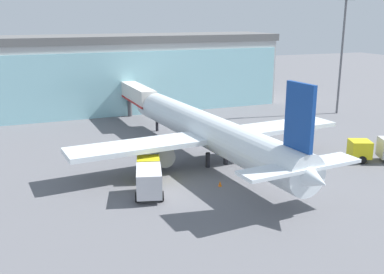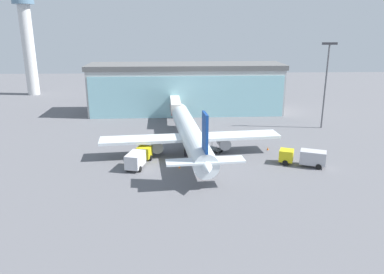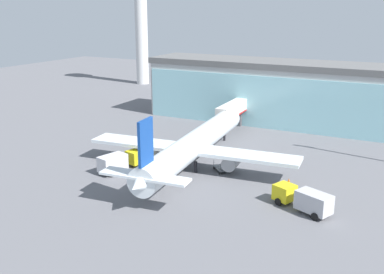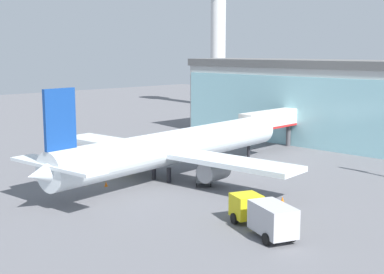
{
  "view_description": "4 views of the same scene",
  "coord_description": "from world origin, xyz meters",
  "px_view_note": "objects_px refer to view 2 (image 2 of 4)",
  "views": [
    {
      "loc": [
        -18.89,
        -38.02,
        15.86
      ],
      "look_at": [
        -1.57,
        7.21,
        2.61
      ],
      "focal_mm": 42.0,
      "sensor_mm": 36.0,
      "label": 1
    },
    {
      "loc": [
        -2.2,
        -57.74,
        22.27
      ],
      "look_at": [
        0.32,
        7.19,
        2.56
      ],
      "focal_mm": 35.0,
      "sensor_mm": 36.0,
      "label": 2
    },
    {
      "loc": [
        29.35,
        -49.76,
        22.97
      ],
      "look_at": [
        -1.1,
        7.65,
        4.11
      ],
      "focal_mm": 42.0,
      "sensor_mm": 36.0,
      "label": 3
    },
    {
      "loc": [
        42.91,
        -32.71,
        14.02
      ],
      "look_at": [
        1.78,
        7.26,
        4.67
      ],
      "focal_mm": 50.0,
      "sensor_mm": 36.0,
      "label": 4
    }
  ],
  "objects_px": {
    "jet_bridge": "(175,105)",
    "apron_light_mast": "(326,78)",
    "airplane": "(190,134)",
    "baggage_cart": "(214,149)",
    "safety_cone_wingtip": "(268,149)",
    "control_tower": "(27,33)",
    "safety_cone_nose": "(179,166)",
    "fuel_truck": "(304,157)",
    "catering_truck": "(138,157)"
  },
  "relations": [
    {
      "from": "jet_bridge",
      "to": "apron_light_mast",
      "type": "distance_m",
      "value": 33.71
    },
    {
      "from": "jet_bridge",
      "to": "airplane",
      "type": "height_order",
      "value": "airplane"
    },
    {
      "from": "airplane",
      "to": "baggage_cart",
      "type": "height_order",
      "value": "airplane"
    },
    {
      "from": "safety_cone_wingtip",
      "to": "control_tower",
      "type": "bearing_deg",
      "value": 137.09
    },
    {
      "from": "apron_light_mast",
      "to": "safety_cone_wingtip",
      "type": "distance_m",
      "value": 23.97
    },
    {
      "from": "airplane",
      "to": "safety_cone_nose",
      "type": "relative_size",
      "value": 68.92
    },
    {
      "from": "safety_cone_wingtip",
      "to": "airplane",
      "type": "bearing_deg",
      "value": -177.59
    },
    {
      "from": "jet_bridge",
      "to": "control_tower",
      "type": "relative_size",
      "value": 0.37
    },
    {
      "from": "airplane",
      "to": "safety_cone_nose",
      "type": "height_order",
      "value": "airplane"
    },
    {
      "from": "fuel_truck",
      "to": "control_tower",
      "type": "bearing_deg",
      "value": -22.67
    },
    {
      "from": "jet_bridge",
      "to": "control_tower",
      "type": "xyz_separation_m",
      "value": [
        -46.71,
        38.85,
        15.37
      ]
    },
    {
      "from": "catering_truck",
      "to": "apron_light_mast",
      "type": "bearing_deg",
      "value": -45.56
    },
    {
      "from": "baggage_cart",
      "to": "jet_bridge",
      "type": "bearing_deg",
      "value": 152.11
    },
    {
      "from": "control_tower",
      "to": "airplane",
      "type": "bearing_deg",
      "value": -50.47
    },
    {
      "from": "control_tower",
      "to": "safety_cone_wingtip",
      "type": "distance_m",
      "value": 89.15
    },
    {
      "from": "jet_bridge",
      "to": "apron_light_mast",
      "type": "height_order",
      "value": "apron_light_mast"
    },
    {
      "from": "apron_light_mast",
      "to": "catering_truck",
      "type": "xyz_separation_m",
      "value": [
        -38.49,
        -21.93,
        -9.56
      ]
    },
    {
      "from": "baggage_cart",
      "to": "safety_cone_wingtip",
      "type": "distance_m",
      "value": 9.93
    },
    {
      "from": "baggage_cart",
      "to": "airplane",
      "type": "bearing_deg",
      "value": -134.6
    },
    {
      "from": "jet_bridge",
      "to": "baggage_cart",
      "type": "xyz_separation_m",
      "value": [
        7.12,
        -20.86,
        -3.72
      ]
    },
    {
      "from": "control_tower",
      "to": "baggage_cart",
      "type": "relative_size",
      "value": 10.42
    },
    {
      "from": "catering_truck",
      "to": "jet_bridge",
      "type": "bearing_deg",
      "value": 2.57
    },
    {
      "from": "catering_truck",
      "to": "safety_cone_nose",
      "type": "relative_size",
      "value": 13.85
    },
    {
      "from": "catering_truck",
      "to": "baggage_cart",
      "type": "relative_size",
      "value": 2.43
    },
    {
      "from": "jet_bridge",
      "to": "catering_truck",
      "type": "distance_m",
      "value": 28.32
    },
    {
      "from": "safety_cone_nose",
      "to": "baggage_cart",
      "type": "bearing_deg",
      "value": 51.07
    },
    {
      "from": "safety_cone_wingtip",
      "to": "safety_cone_nose",
      "type": "bearing_deg",
      "value": -152.87
    },
    {
      "from": "fuel_truck",
      "to": "safety_cone_nose",
      "type": "relative_size",
      "value": 13.8
    },
    {
      "from": "control_tower",
      "to": "safety_cone_nose",
      "type": "height_order",
      "value": "control_tower"
    },
    {
      "from": "fuel_truck",
      "to": "safety_cone_nose",
      "type": "height_order",
      "value": "fuel_truck"
    },
    {
      "from": "jet_bridge",
      "to": "apron_light_mast",
      "type": "relative_size",
      "value": 0.65
    },
    {
      "from": "control_tower",
      "to": "apron_light_mast",
      "type": "xyz_separation_m",
      "value": [
        79.24,
        -44.47,
        -8.57
      ]
    },
    {
      "from": "airplane",
      "to": "fuel_truck",
      "type": "xyz_separation_m",
      "value": [
        18.37,
        -7.36,
        -1.92
      ]
    },
    {
      "from": "safety_cone_wingtip",
      "to": "apron_light_mast",
      "type": "bearing_deg",
      "value": 43.67
    },
    {
      "from": "control_tower",
      "to": "safety_cone_wingtip",
      "type": "bearing_deg",
      "value": -42.91
    },
    {
      "from": "airplane",
      "to": "fuel_truck",
      "type": "bearing_deg",
      "value": -117.77
    },
    {
      "from": "apron_light_mast",
      "to": "baggage_cart",
      "type": "xyz_separation_m",
      "value": [
        -25.42,
        -15.23,
        -10.52
      ]
    },
    {
      "from": "apron_light_mast",
      "to": "safety_cone_nose",
      "type": "xyz_separation_m",
      "value": [
        -31.82,
        -23.16,
        -10.75
      ]
    },
    {
      "from": "jet_bridge",
      "to": "airplane",
      "type": "distance_m",
      "value": 21.21
    },
    {
      "from": "jet_bridge",
      "to": "fuel_truck",
      "type": "height_order",
      "value": "jet_bridge"
    },
    {
      "from": "baggage_cart",
      "to": "safety_cone_nose",
      "type": "xyz_separation_m",
      "value": [
        -6.4,
        -7.92,
        -0.23
      ]
    },
    {
      "from": "control_tower",
      "to": "airplane",
      "type": "distance_m",
      "value": 79.3
    },
    {
      "from": "safety_cone_nose",
      "to": "safety_cone_wingtip",
      "type": "relative_size",
      "value": 1.0
    },
    {
      "from": "baggage_cart",
      "to": "safety_cone_wingtip",
      "type": "xyz_separation_m",
      "value": [
        9.92,
        0.44,
        -0.23
      ]
    },
    {
      "from": "jet_bridge",
      "to": "airplane",
      "type": "bearing_deg",
      "value": -174.96
    },
    {
      "from": "catering_truck",
      "to": "fuel_truck",
      "type": "relative_size",
      "value": 1.0
    },
    {
      "from": "catering_truck",
      "to": "baggage_cart",
      "type": "bearing_deg",
      "value": -48.1
    },
    {
      "from": "control_tower",
      "to": "airplane",
      "type": "xyz_separation_m",
      "value": [
        49.41,
        -59.87,
        -16.2
      ]
    },
    {
      "from": "fuel_truck",
      "to": "airplane",
      "type": "bearing_deg",
      "value": 0.27
    },
    {
      "from": "apron_light_mast",
      "to": "safety_cone_nose",
      "type": "height_order",
      "value": "apron_light_mast"
    }
  ]
}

